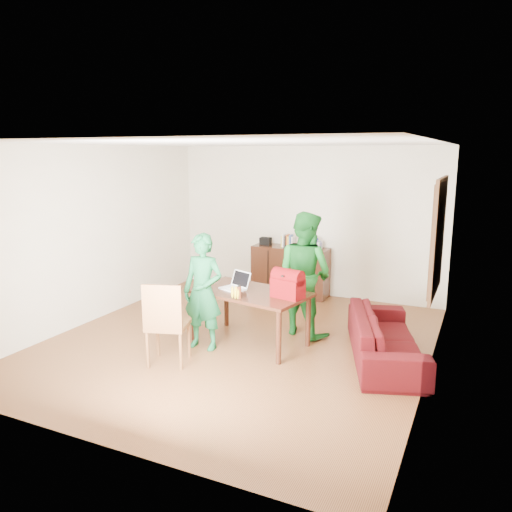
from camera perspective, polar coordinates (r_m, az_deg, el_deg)
The scene contains 10 objects.
room at distance 6.78m, azimuth -1.52°, elevation 0.89°, with size 5.20×5.70×2.90m.
table at distance 6.81m, azimuth -0.71°, elevation -4.77°, with size 1.72×1.17×0.74m.
chair at distance 6.37m, azimuth -10.01°, elevation -9.38°, with size 0.60×0.58×1.06m.
person_near at distance 6.65m, azimuth -6.07°, elevation -4.08°, with size 0.57×0.37×1.56m, color #155F31.
person_far at distance 7.15m, azimuth 5.60°, elevation -2.02°, with size 0.87×0.67×1.78m, color #16631F.
laptop at distance 6.86m, azimuth -2.70°, elevation -3.47°, with size 0.40×0.35×0.24m.
bananas at distance 6.46m, azimuth -2.38°, elevation -4.59°, with size 0.16×0.10×0.06m, color gold, non-canonical shape.
bottle at distance 6.44m, azimuth -1.95°, elevation -4.09°, with size 0.06×0.06×0.18m, color #592814.
red_bag at distance 6.46m, azimuth 3.65°, elevation -3.48°, with size 0.41×0.23×0.30m, color maroon.
sofa at distance 6.61m, azimuth 14.56°, elevation -8.94°, with size 2.01×0.79×0.59m, color #3F080A.
Camera 1 is at (2.98, -5.83, 2.59)m, focal length 35.00 mm.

